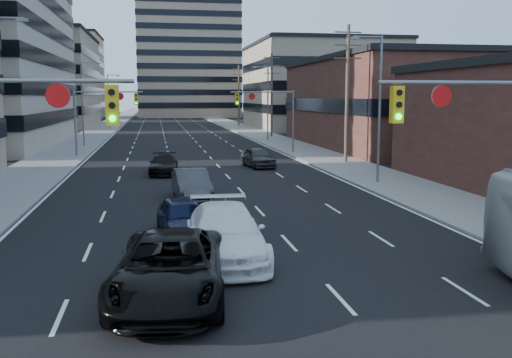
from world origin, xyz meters
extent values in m
cube|color=black|center=(0.00, 130.00, 0.01)|extent=(18.00, 300.00, 0.02)
cube|color=slate|center=(-11.50, 130.00, 0.07)|extent=(5.00, 300.00, 0.15)
cube|color=slate|center=(11.50, 130.00, 0.07)|extent=(5.00, 300.00, 0.15)
cube|color=gray|center=(-24.00, 100.00, 8.00)|extent=(20.00, 30.00, 16.00)
cube|color=#472119|center=(24.00, 50.00, 4.50)|extent=(20.00, 30.00, 9.00)
cube|color=gray|center=(25.00, 88.00, 7.00)|extent=(22.00, 28.00, 14.00)
cube|color=gray|center=(6.00, 150.00, 29.00)|extent=(26.00, 26.00, 58.00)
cube|color=#ADA089|center=(-28.00, 140.00, 10.00)|extent=(24.00, 24.00, 20.00)
cube|color=gray|center=(32.00, 130.00, 6.00)|extent=(22.00, 22.00, 12.00)
cylinder|color=slate|center=(-6.75, 8.00, 5.80)|extent=(6.50, 0.12, 0.12)
cube|color=gold|center=(-4.10, 8.00, 5.15)|extent=(0.35, 0.28, 1.10)
cylinder|color=black|center=(-4.10, 7.84, 5.50)|extent=(0.18, 0.06, 0.18)
cylinder|color=black|center=(-4.10, 7.84, 5.15)|extent=(0.18, 0.06, 0.18)
cylinder|color=#0CE526|center=(-4.10, 7.84, 4.80)|extent=(0.18, 0.06, 0.18)
cylinder|color=white|center=(-5.50, 7.97, 5.40)|extent=(0.64, 0.06, 0.64)
cylinder|color=slate|center=(6.75, 8.00, 5.80)|extent=(6.50, 0.12, 0.12)
cube|color=gold|center=(4.10, 8.00, 5.15)|extent=(0.35, 0.28, 1.10)
cylinder|color=black|center=(4.10, 7.84, 5.50)|extent=(0.18, 0.06, 0.18)
cylinder|color=black|center=(4.10, 7.84, 5.15)|extent=(0.18, 0.06, 0.18)
cylinder|color=#0CE526|center=(4.10, 7.84, 4.80)|extent=(0.18, 0.06, 0.18)
cylinder|color=white|center=(5.50, 7.97, 5.40)|extent=(0.64, 0.06, 0.64)
cylinder|color=slate|center=(-10.00, 45.00, 3.00)|extent=(0.18, 0.18, 6.00)
cylinder|color=slate|center=(-7.00, 45.00, 5.80)|extent=(6.00, 0.12, 0.12)
cube|color=gold|center=(-4.60, 45.00, 5.15)|extent=(0.35, 0.28, 1.10)
cylinder|color=black|center=(-4.60, 44.84, 5.50)|extent=(0.18, 0.06, 0.18)
cylinder|color=black|center=(-4.60, 44.84, 5.15)|extent=(0.18, 0.06, 0.18)
cylinder|color=#0CE526|center=(-4.60, 44.84, 4.80)|extent=(0.18, 0.06, 0.18)
cylinder|color=white|center=(-6.00, 44.97, 5.40)|extent=(0.64, 0.06, 0.64)
cylinder|color=slate|center=(10.00, 45.00, 3.00)|extent=(0.18, 0.18, 6.00)
cylinder|color=slate|center=(7.00, 45.00, 5.80)|extent=(6.00, 0.12, 0.12)
cube|color=gold|center=(4.60, 45.00, 5.15)|extent=(0.35, 0.28, 1.10)
cylinder|color=black|center=(4.60, 44.84, 5.50)|extent=(0.18, 0.06, 0.18)
cylinder|color=black|center=(4.60, 44.84, 5.15)|extent=(0.18, 0.06, 0.18)
cylinder|color=#0CE526|center=(4.60, 44.84, 4.80)|extent=(0.18, 0.06, 0.18)
cylinder|color=white|center=(6.00, 44.97, 5.40)|extent=(0.64, 0.06, 0.64)
cylinder|color=#4C3D2D|center=(12.20, 36.00, 5.50)|extent=(0.28, 0.28, 11.00)
cube|color=#4C3D2D|center=(12.20, 36.00, 10.40)|extent=(2.20, 0.10, 0.10)
cube|color=#4C3D2D|center=(12.20, 36.00, 9.40)|extent=(2.20, 0.10, 0.10)
cube|color=#4C3D2D|center=(12.20, 36.00, 8.40)|extent=(2.20, 0.10, 0.10)
cylinder|color=#4C3D2D|center=(12.20, 66.00, 5.50)|extent=(0.28, 0.28, 11.00)
cube|color=#4C3D2D|center=(12.20, 66.00, 10.40)|extent=(2.20, 0.10, 0.10)
cube|color=#4C3D2D|center=(12.20, 66.00, 9.40)|extent=(2.20, 0.10, 0.10)
cube|color=#4C3D2D|center=(12.20, 66.00, 8.40)|extent=(2.20, 0.10, 0.10)
cylinder|color=#4C3D2D|center=(12.20, 96.00, 5.50)|extent=(0.28, 0.28, 11.00)
cube|color=#4C3D2D|center=(12.20, 96.00, 10.40)|extent=(2.20, 0.10, 0.10)
cube|color=#4C3D2D|center=(12.20, 96.00, 9.40)|extent=(2.20, 0.10, 0.10)
cube|color=#4C3D2D|center=(12.20, 96.00, 8.40)|extent=(2.20, 0.10, 0.10)
cylinder|color=slate|center=(-9.60, 20.00, 8.90)|extent=(1.80, 0.10, 0.10)
cube|color=slate|center=(-8.80, 20.00, 8.82)|extent=(0.50, 0.22, 0.14)
cylinder|color=slate|center=(-10.50, 55.00, 4.50)|extent=(0.16, 0.16, 9.00)
cylinder|color=slate|center=(-9.60, 55.00, 8.90)|extent=(1.80, 0.10, 0.10)
cube|color=slate|center=(-8.80, 55.00, 8.82)|extent=(0.50, 0.22, 0.14)
cylinder|color=slate|center=(-10.50, 90.00, 4.50)|extent=(0.16, 0.16, 9.00)
cylinder|color=slate|center=(-9.60, 90.00, 8.90)|extent=(1.80, 0.10, 0.10)
cube|color=slate|center=(-8.80, 90.00, 8.82)|extent=(0.50, 0.22, 0.14)
cylinder|color=slate|center=(10.50, 25.00, 4.50)|extent=(0.16, 0.16, 9.00)
cylinder|color=slate|center=(9.60, 25.00, 8.90)|extent=(1.80, 0.10, 0.10)
cube|color=slate|center=(8.80, 25.00, 8.82)|extent=(0.50, 0.22, 0.14)
cylinder|color=slate|center=(10.50, 60.00, 4.50)|extent=(0.16, 0.16, 9.00)
cylinder|color=slate|center=(9.60, 60.00, 8.90)|extent=(1.80, 0.10, 0.10)
cube|color=slate|center=(8.80, 60.00, 8.82)|extent=(0.50, 0.22, 0.14)
imported|color=black|center=(-2.68, 6.81, 0.87)|extent=(3.55, 6.52, 1.73)
imported|color=white|center=(-0.76, 10.35, 0.88)|extent=(2.62, 6.14, 1.76)
imported|color=black|center=(-2.00, 13.61, 0.76)|extent=(2.18, 4.62, 1.53)
imported|color=#39383B|center=(-1.16, 21.84, 0.80)|extent=(1.99, 4.94, 1.59)
imported|color=black|center=(-2.45, 31.96, 0.69)|extent=(2.17, 4.85, 1.38)
imported|color=#333336|center=(4.75, 34.81, 0.77)|extent=(2.38, 4.70, 1.53)
camera|label=1|loc=(-2.97, -8.02, 5.38)|focal=40.00mm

